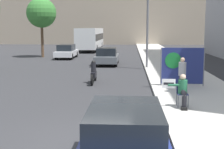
{
  "coord_description": "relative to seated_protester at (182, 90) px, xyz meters",
  "views": [
    {
      "loc": [
        1.17,
        -8.09,
        3.08
      ],
      "look_at": [
        0.4,
        5.33,
        1.07
      ],
      "focal_mm": 50.0,
      "sensor_mm": 36.0,
      "label": 1
    }
  ],
  "objects": [
    {
      "name": "ground_plane",
      "position": [
        -3.12,
        -3.38,
        -0.82
      ],
      "size": [
        160.0,
        160.0,
        0.0
      ],
      "primitive_type": "plane",
      "color": "#303033"
    },
    {
      "name": "sidewalk_curb",
      "position": [
        1.22,
        11.62,
        -0.75
      ],
      "size": [
        4.1,
        90.0,
        0.14
      ],
      "primitive_type": "cube",
      "color": "beige",
      "rests_on": "ground_plane"
    },
    {
      "name": "seated_protester",
      "position": [
        0.0,
        0.0,
        0.0
      ],
      "size": [
        0.98,
        0.77,
        1.24
      ],
      "rotation": [
        0.0,
        0.0,
        0.0
      ],
      "color": "#474C56",
      "rests_on": "sidewalk_curb"
    },
    {
      "name": "jogger_on_sidewalk",
      "position": [
        0.43,
        2.7,
        0.14
      ],
      "size": [
        0.34,
        0.34,
        1.61
      ],
      "rotation": [
        0.0,
        0.0,
        2.87
      ],
      "color": "#424247",
      "rests_on": "sidewalk_curb"
    },
    {
      "name": "protest_banner",
      "position": [
        0.7,
        4.43,
        0.35
      ],
      "size": [
        2.22,
        0.06,
        1.95
      ],
      "color": "slate",
      "rests_on": "sidewalk_curb"
    },
    {
      "name": "traffic_light_pole",
      "position": [
        -1.35,
        12.29,
        3.47
      ],
      "size": [
        2.19,
        1.96,
        6.27
      ],
      "color": "slate",
      "rests_on": "sidewalk_curb"
    },
    {
      "name": "parked_car_curbside",
      "position": [
        -2.05,
        -4.74,
        -0.13
      ],
      "size": [
        1.87,
        4.64,
        1.36
      ],
      "color": "navy",
      "rests_on": "ground_plane"
    },
    {
      "name": "car_on_road_nearest",
      "position": [
        -3.89,
        14.6,
        -0.1
      ],
      "size": [
        1.85,
        4.35,
        1.45
      ],
      "color": "#565B60",
      "rests_on": "ground_plane"
    },
    {
      "name": "car_on_road_midblock",
      "position": [
        -8.4,
        19.87,
        -0.11
      ],
      "size": [
        1.72,
        4.42,
        1.42
      ],
      "color": "silver",
      "rests_on": "ground_plane"
    },
    {
      "name": "city_bus_on_road",
      "position": [
        -7.37,
        31.03,
        0.94
      ],
      "size": [
        2.59,
        11.01,
        3.03
      ],
      "color": "silver",
      "rests_on": "ground_plane"
    },
    {
      "name": "motorcycle_on_road",
      "position": [
        -3.98,
        5.75,
        -0.27
      ],
      "size": [
        0.28,
        2.19,
        1.3
      ],
      "color": "black",
      "rests_on": "ground_plane"
    },
    {
      "name": "street_tree_midblock",
      "position": [
        -11.17,
        20.94,
        3.78
      ],
      "size": [
        3.08,
        3.08,
        6.16
      ],
      "color": "brown",
      "rests_on": "ground_plane"
    }
  ]
}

